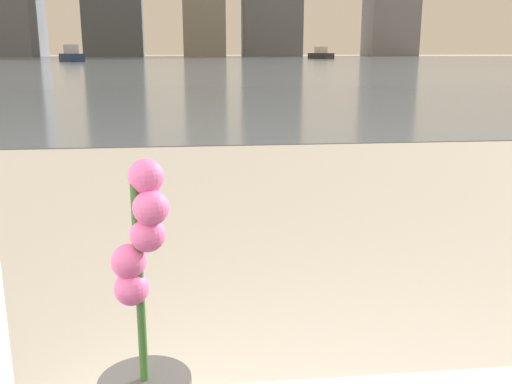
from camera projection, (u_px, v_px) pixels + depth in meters
potted_orchid at (145, 371)px, 0.79m from camera, size 0.13×0.13×0.41m
harbor_water at (195, 61)px, 59.90m from camera, size 180.00×110.00×0.01m
harbor_boat_0 at (321, 54)px, 79.92m from camera, size 3.06×4.59×1.63m
harbor_boat_2 at (71, 56)px, 58.90m from camera, size 3.33×4.81×1.71m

